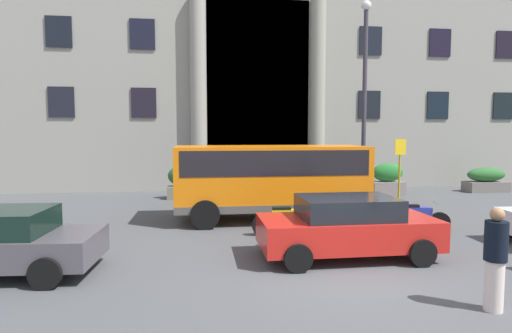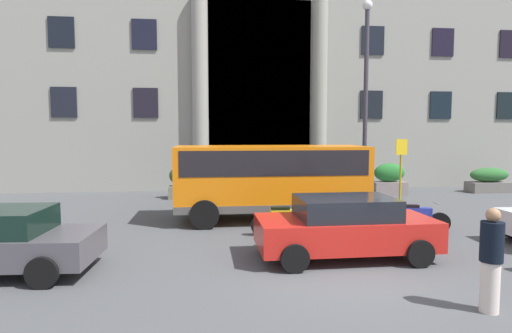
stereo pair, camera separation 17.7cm
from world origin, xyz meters
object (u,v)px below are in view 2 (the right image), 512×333
object	(u,v)px
hedge_planter_entrance_right	(306,182)
hedge_planter_far_west	(389,180)
hedge_planter_entrance_left	(489,180)
orange_minibus	(271,175)
lamppost_plaza_centre	(366,88)
hedge_planter_west	(185,182)
white_taxi_kerbside	(345,227)
pedestrian_man_red_shirt	(491,260)
motorcycle_near_kerb	(414,217)
bus_stop_sign	(401,166)
scooter_by_planter	(285,219)

from	to	relation	value
hedge_planter_entrance_right	hedge_planter_far_west	world-z (taller)	hedge_planter_far_west
hedge_planter_entrance_left	orange_minibus	bearing A→B (deg)	-155.95
hedge_planter_entrance_right	lamppost_plaza_centre	xyz separation A→B (m)	(2.02, -1.95, 4.09)
hedge_planter_west	hedge_planter_far_west	distance (m)	9.48
hedge_planter_far_west	lamppost_plaza_centre	distance (m)	4.90
white_taxi_kerbside	pedestrian_man_red_shirt	bearing A→B (deg)	-66.93
motorcycle_near_kerb	lamppost_plaza_centre	world-z (taller)	lamppost_plaza_centre
bus_stop_sign	motorcycle_near_kerb	world-z (taller)	bus_stop_sign
hedge_planter_far_west	scooter_by_planter	size ratio (longest dim) A/B	0.74
scooter_by_planter	pedestrian_man_red_shirt	world-z (taller)	pedestrian_man_red_shirt
hedge_planter_west	white_taxi_kerbside	distance (m)	10.32
pedestrian_man_red_shirt	lamppost_plaza_centre	size ratio (longest dim) A/B	0.21
hedge_planter_entrance_left	hedge_planter_far_west	bearing A→B (deg)	-174.89
pedestrian_man_red_shirt	white_taxi_kerbside	bearing A→B (deg)	92.74
motorcycle_near_kerb	lamppost_plaza_centre	size ratio (longest dim) A/B	0.24
hedge_planter_entrance_left	white_taxi_kerbside	bearing A→B (deg)	-137.62
hedge_planter_entrance_right	white_taxi_kerbside	distance (m)	9.38
bus_stop_sign	hedge_planter_entrance_left	size ratio (longest dim) A/B	1.29
bus_stop_sign	pedestrian_man_red_shirt	size ratio (longest dim) A/B	1.55
scooter_by_planter	motorcycle_near_kerb	bearing A→B (deg)	-0.67
hedge_planter_entrance_right	lamppost_plaza_centre	distance (m)	4.96
hedge_planter_entrance_left	white_taxi_kerbside	xyz separation A→B (m)	(-10.68, -9.74, 0.15)
orange_minibus	lamppost_plaza_centre	distance (m)	6.16
orange_minibus	hedge_planter_entrance_left	distance (m)	12.91
hedge_planter_entrance_right	hedge_planter_entrance_left	world-z (taller)	hedge_planter_entrance_right
hedge_planter_entrance_right	pedestrian_man_red_shirt	distance (m)	12.49
hedge_planter_entrance_right	orange_minibus	bearing A→B (deg)	-116.13
hedge_planter_entrance_right	pedestrian_man_red_shirt	world-z (taller)	pedestrian_man_red_shirt
white_taxi_kerbside	scooter_by_planter	world-z (taller)	white_taxi_kerbside
hedge_planter_far_west	white_taxi_kerbside	world-z (taller)	hedge_planter_far_west
hedge_planter_west	hedge_planter_entrance_right	size ratio (longest dim) A/B	1.04
hedge_planter_far_west	hedge_planter_entrance_right	bearing A→B (deg)	179.47
hedge_planter_entrance_left	white_taxi_kerbside	world-z (taller)	white_taxi_kerbside
bus_stop_sign	pedestrian_man_red_shirt	distance (m)	9.70
hedge_planter_far_west	hedge_planter_entrance_left	xyz separation A→B (m)	(5.40, 0.48, -0.14)
bus_stop_sign	white_taxi_kerbside	xyz separation A→B (m)	(-4.26, -6.04, -0.92)
pedestrian_man_red_shirt	hedge_planter_far_west	bearing A→B (deg)	51.86
white_taxi_kerbside	scooter_by_planter	size ratio (longest dim) A/B	1.99
orange_minibus	hedge_planter_entrance_left	xyz separation A→B (m)	(11.76, 5.25, -0.93)
orange_minibus	scooter_by_planter	bearing A→B (deg)	-87.52
scooter_by_planter	hedge_planter_entrance_left	bearing A→B (deg)	33.29
orange_minibus	pedestrian_man_red_shirt	xyz separation A→B (m)	(2.47, -7.69, -0.64)
pedestrian_man_red_shirt	lamppost_plaza_centre	xyz separation A→B (m)	(1.90, 10.54, 3.90)
bus_stop_sign	white_taxi_kerbside	bearing A→B (deg)	-125.23
white_taxi_kerbside	motorcycle_near_kerb	size ratio (longest dim) A/B	2.10
hedge_planter_west	hedge_planter_entrance_left	distance (m)	14.89
orange_minibus	hedge_planter_far_west	size ratio (longest dim) A/B	4.09
hedge_planter_entrance_left	scooter_by_planter	bearing A→B (deg)	-147.53
hedge_planter_west	hedge_planter_entrance_left	xyz separation A→B (m)	(14.89, 0.32, -0.14)
hedge_planter_entrance_left	pedestrian_man_red_shirt	world-z (taller)	pedestrian_man_red_shirt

